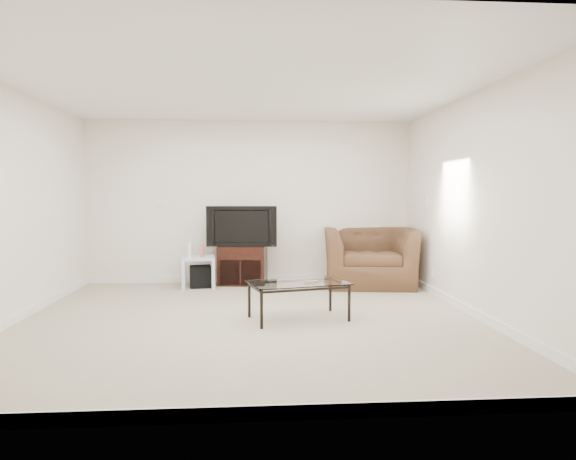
{
  "coord_description": "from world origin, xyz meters",
  "views": [
    {
      "loc": [
        0.01,
        -5.5,
        1.37
      ],
      "look_at": [
        0.5,
        1.2,
        0.9
      ],
      "focal_mm": 32.0,
      "sensor_mm": 36.0,
      "label": 1
    }
  ],
  "objects": [
    {
      "name": "game_case",
      "position": [
        -0.7,
        2.04,
        0.54
      ],
      "size": [
        0.05,
        0.13,
        0.18
      ],
      "primitive_type": "cube",
      "rotation": [
        0.0,
        0.0,
        0.04
      ],
      "color": "#CC4C4C",
      "rests_on": "side_table"
    },
    {
      "name": "wall_back",
      "position": [
        0.0,
        2.5,
        1.25
      ],
      "size": [
        5.0,
        0.02,
        2.5
      ],
      "primitive_type": "cube",
      "color": "silver",
      "rests_on": "ground"
    },
    {
      "name": "plate_back",
      "position": [
        -1.4,
        2.49,
        1.25
      ],
      "size": [
        0.12,
        0.02,
        0.12
      ],
      "primitive_type": "cube",
      "color": "white",
      "rests_on": "wall_back"
    },
    {
      "name": "wall_left",
      "position": [
        -2.5,
        0.0,
        1.25
      ],
      "size": [
        0.02,
        5.0,
        2.5
      ],
      "primitive_type": "cube",
      "color": "silver",
      "rests_on": "ground"
    },
    {
      "name": "ceiling",
      "position": [
        0.0,
        0.0,
        2.5
      ],
      "size": [
        5.0,
        5.0,
        0.0
      ],
      "primitive_type": "plane",
      "color": "white",
      "rests_on": "ground"
    },
    {
      "name": "side_table",
      "position": [
        -0.76,
        2.05,
        0.23
      ],
      "size": [
        0.52,
        0.52,
        0.45
      ],
      "primitive_type": null,
      "rotation": [
        0.0,
        0.0,
        0.1
      ],
      "color": "silver",
      "rests_on": "floor"
    },
    {
      "name": "wall_right",
      "position": [
        2.5,
        0.0,
        1.25
      ],
      "size": [
        0.02,
        5.0,
        2.5
      ],
      "primitive_type": "cube",
      "color": "silver",
      "rests_on": "ground"
    },
    {
      "name": "subwoofer",
      "position": [
        -0.74,
        2.07,
        0.16
      ],
      "size": [
        0.34,
        0.34,
        0.3
      ],
      "primitive_type": "cube",
      "rotation": [
        0.0,
        0.0,
        0.14
      ],
      "color": "black",
      "rests_on": "floor"
    },
    {
      "name": "floor",
      "position": [
        0.0,
        0.0,
        0.0
      ],
      "size": [
        5.0,
        5.0,
        0.0
      ],
      "primitive_type": "plane",
      "color": "tan",
      "rests_on": "ground"
    },
    {
      "name": "plate_right_switch",
      "position": [
        2.49,
        1.6,
        1.25
      ],
      "size": [
        0.02,
        0.09,
        0.13
      ],
      "primitive_type": "cube",
      "color": "white",
      "rests_on": "wall_right"
    },
    {
      "name": "plate_right_outlet",
      "position": [
        2.49,
        1.3,
        0.3
      ],
      "size": [
        0.02,
        0.08,
        0.12
      ],
      "primitive_type": "cube",
      "color": "white",
      "rests_on": "wall_right"
    },
    {
      "name": "television",
      "position": [
        -0.12,
        2.25,
        0.89
      ],
      "size": [
        0.99,
        0.28,
        0.61
      ],
      "primitive_type": "imported",
      "rotation": [
        0.0,
        0.0,
        -0.08
      ],
      "color": "black",
      "rests_on": "tv_stand"
    },
    {
      "name": "remote",
      "position": [
        0.67,
        -0.02,
        0.42
      ],
      "size": [
        0.17,
        0.11,
        0.02
      ],
      "primitive_type": "cube",
      "rotation": [
        0.0,
        0.0,
        0.41
      ],
      "color": "#B2B2B7",
      "rests_on": "coffee_table"
    },
    {
      "name": "dvd_player",
      "position": [
        -0.12,
        2.24,
        0.49
      ],
      "size": [
        0.43,
        0.33,
        0.06
      ],
      "primitive_type": "cube",
      "rotation": [
        0.0,
        0.0,
        -0.13
      ],
      "color": "black",
      "rests_on": "tv_stand"
    },
    {
      "name": "recliner",
      "position": [
        1.79,
        2.05,
        0.58
      ],
      "size": [
        1.42,
        1.02,
        1.16
      ],
      "primitive_type": "imported",
      "rotation": [
        0.0,
        0.0,
        -0.12
      ],
      "color": "#50301D",
      "rests_on": "floor"
    },
    {
      "name": "game_console",
      "position": [
        -0.87,
        2.02,
        0.56
      ],
      "size": [
        0.05,
        0.15,
        0.21
      ],
      "primitive_type": "cube",
      "rotation": [
        0.0,
        0.0,
        -0.03
      ],
      "color": "white",
      "rests_on": "side_table"
    },
    {
      "name": "coffee_table",
      "position": [
        0.53,
        0.01,
        0.21
      ],
      "size": [
        1.16,
        0.83,
        0.41
      ],
      "primitive_type": null,
      "rotation": [
        0.0,
        0.0,
        0.24
      ],
      "color": "black",
      "rests_on": "floor"
    },
    {
      "name": "tv_stand",
      "position": [
        -0.11,
        2.28,
        0.29
      ],
      "size": [
        0.76,
        0.58,
        0.59
      ],
      "primitive_type": null,
      "rotation": [
        0.0,
        0.0,
        -0.13
      ],
      "color": "black",
      "rests_on": "floor"
    }
  ]
}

